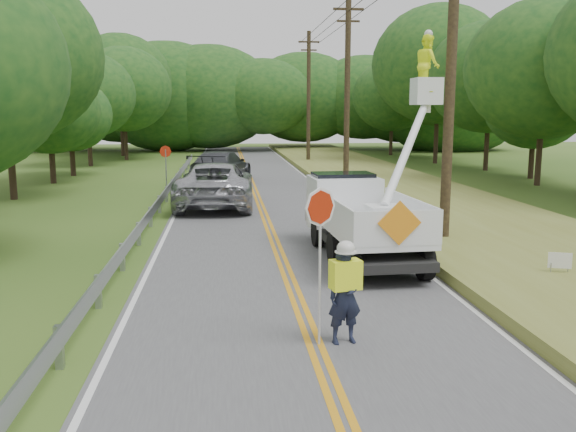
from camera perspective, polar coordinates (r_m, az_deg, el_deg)
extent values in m
plane|color=#315419|center=(9.34, 3.92, -15.40)|extent=(140.00, 140.00, 0.00)
cube|color=#4A4B4C|center=(22.73, -2.07, -0.33)|extent=(7.20, 96.00, 0.02)
cube|color=orange|center=(22.72, -2.32, -0.30)|extent=(0.12, 96.00, 0.00)
cube|color=orange|center=(22.73, -1.82, -0.29)|extent=(0.12, 96.00, 0.00)
cube|color=silver|center=(22.76, -10.77, -0.44)|extent=(0.12, 96.00, 0.00)
cube|color=silver|center=(23.21, 6.46, -0.14)|extent=(0.12, 96.00, 0.00)
cube|color=#929599|center=(10.34, -20.58, -11.38)|extent=(0.12, 0.14, 0.70)
cube|color=#929599|center=(13.12, -17.30, -6.74)|extent=(0.12, 0.14, 0.70)
cube|color=#929599|center=(15.97, -15.21, -3.72)|extent=(0.12, 0.14, 0.70)
cube|color=#929599|center=(18.87, -13.77, -1.63)|extent=(0.12, 0.14, 0.70)
cube|color=#929599|center=(21.80, -12.72, -0.09)|extent=(0.12, 0.14, 0.70)
cube|color=#929599|center=(24.74, -11.91, 1.08)|extent=(0.12, 0.14, 0.70)
cube|color=#929599|center=(27.70, -11.28, 2.01)|extent=(0.12, 0.14, 0.70)
cube|color=#929599|center=(30.66, -10.77, 2.75)|extent=(0.12, 0.14, 0.70)
cube|color=#929599|center=(33.63, -10.35, 3.36)|extent=(0.12, 0.14, 0.70)
cube|color=#929599|center=(36.61, -9.99, 3.88)|extent=(0.12, 0.14, 0.70)
cube|color=#929599|center=(39.59, -9.69, 4.31)|extent=(0.12, 0.14, 0.70)
cube|color=#929599|center=(42.57, -9.44, 4.69)|extent=(0.12, 0.14, 0.70)
cube|color=#929599|center=(45.55, -9.21, 5.01)|extent=(0.12, 0.14, 0.70)
cube|color=#929599|center=(23.71, -11.94, 1.33)|extent=(0.05, 48.00, 0.34)
cylinder|color=black|center=(18.54, 14.94, 12.58)|extent=(0.30, 0.30, 10.00)
cylinder|color=black|center=(32.99, 5.54, 11.44)|extent=(0.30, 0.30, 10.00)
cube|color=black|center=(33.39, 5.67, 18.67)|extent=(1.60, 0.12, 0.12)
cube|color=black|center=(33.30, 5.65, 17.65)|extent=(1.20, 0.10, 0.10)
cylinder|color=black|center=(47.79, 1.93, 10.92)|extent=(0.30, 0.30, 10.00)
cube|color=black|center=(48.06, 1.96, 15.93)|extent=(1.60, 0.12, 0.12)
cube|color=black|center=(48.00, 1.96, 15.22)|extent=(1.20, 0.10, 0.10)
cube|color=olive|center=(24.23, 14.93, 0.31)|extent=(7.00, 96.00, 0.30)
cylinder|color=#332319|center=(30.55, -24.42, 4.90)|extent=(0.32, 0.32, 3.74)
ellipsoid|color=#154218|center=(30.58, -25.04, 13.46)|extent=(8.73, 8.73, 7.68)
cylinder|color=#332319|center=(36.70, -21.14, 4.71)|extent=(0.32, 0.32, 2.38)
ellipsoid|color=#154218|center=(36.59, -21.42, 9.25)|extent=(5.56, 5.56, 4.89)
cylinder|color=#332319|center=(40.64, -19.47, 5.10)|extent=(0.32, 0.32, 2.21)
ellipsoid|color=#154218|center=(40.54, -19.68, 8.90)|extent=(5.15, 5.15, 4.53)
cylinder|color=#332319|center=(47.57, -18.02, 6.26)|extent=(0.32, 0.32, 3.02)
ellipsoid|color=#154218|center=(47.53, -18.26, 10.69)|extent=(7.04, 7.04, 6.19)
cylinder|color=#332319|center=(52.90, -14.90, 6.89)|extent=(0.32, 0.32, 3.37)
ellipsoid|color=#154218|center=(52.88, -15.10, 11.35)|extent=(7.87, 7.87, 6.92)
cylinder|color=#332319|center=(57.98, -15.22, 7.39)|extent=(0.32, 0.32, 3.96)
ellipsoid|color=#154218|center=(58.01, -15.43, 12.17)|extent=(9.25, 9.25, 8.14)
cylinder|color=#332319|center=(35.93, 22.39, 5.52)|extent=(0.32, 0.32, 3.61)
ellipsoid|color=#154218|center=(35.94, 22.85, 12.56)|extent=(8.43, 8.43, 7.42)
cylinder|color=#332319|center=(39.54, 21.78, 5.11)|extent=(0.32, 0.32, 2.56)
ellipsoid|color=#154218|center=(39.45, 22.07, 9.63)|extent=(5.97, 5.97, 5.25)
cylinder|color=#332319|center=(44.03, 18.05, 6.42)|extent=(0.32, 0.32, 3.64)
ellipsoid|color=#154218|center=(44.04, 18.36, 12.20)|extent=(8.49, 8.49, 7.47)
cylinder|color=#332319|center=(49.06, 13.65, 7.34)|extent=(0.32, 0.32, 4.37)
ellipsoid|color=#154218|center=(49.16, 13.90, 13.57)|extent=(10.20, 10.20, 8.98)
cylinder|color=#332319|center=(53.78, 13.69, 7.31)|extent=(0.32, 0.32, 3.99)
ellipsoid|color=#154218|center=(53.82, 13.90, 12.51)|extent=(9.31, 9.31, 8.19)
cylinder|color=#332319|center=(58.07, 9.59, 7.20)|extent=(0.32, 0.32, 3.16)
ellipsoid|color=#154218|center=(58.04, 9.70, 11.01)|extent=(7.37, 7.37, 6.49)
ellipsoid|color=#154218|center=(66.54, -23.35, 10.23)|extent=(11.89, 8.92, 8.92)
ellipsoid|color=#154218|center=(68.10, -19.44, 10.44)|extent=(13.05, 9.79, 9.79)
ellipsoid|color=#154218|center=(66.49, -15.40, 10.67)|extent=(12.48, 9.36, 9.36)
ellipsoid|color=#154218|center=(65.03, -11.25, 10.86)|extent=(14.96, 11.22, 11.22)
ellipsoid|color=#154218|center=(64.52, -7.37, 10.97)|extent=(14.12, 10.59, 10.59)
ellipsoid|color=#154218|center=(62.88, -2.35, 11.08)|extent=(10.15, 7.61, 7.61)
ellipsoid|color=#154218|center=(66.70, 1.49, 11.00)|extent=(12.74, 9.56, 9.56)
ellipsoid|color=#154218|center=(67.03, 7.16, 10.92)|extent=(11.88, 8.91, 8.91)
ellipsoid|color=#154218|center=(67.16, 10.66, 10.83)|extent=(12.75, 9.56, 9.56)
ellipsoid|color=#154218|center=(66.74, 15.09, 10.68)|extent=(16.65, 12.49, 12.49)
imported|color=#191E33|center=(10.57, 5.36, -7.44)|extent=(0.68, 0.51, 1.67)
cube|color=#DAEE1D|center=(10.47, 5.39, -5.47)|extent=(0.56, 0.41, 0.51)
ellipsoid|color=silver|center=(10.35, 5.43, -2.98)|extent=(0.31, 0.31, 0.25)
cylinder|color=#B7B7B7|center=(10.36, 2.97, -5.85)|extent=(0.04, 0.04, 2.33)
cylinder|color=#AA2009|center=(10.10, 3.03, 0.85)|extent=(0.57, 0.40, 0.67)
cylinder|color=black|center=(14.33, 5.98, -4.56)|extent=(0.31, 0.87, 0.85)
cylinder|color=black|center=(14.87, 12.65, -4.22)|extent=(0.31, 0.87, 0.85)
cylinder|color=black|center=(16.01, 4.37, -3.02)|extent=(0.31, 0.87, 0.85)
cylinder|color=black|center=(16.50, 10.42, -2.77)|extent=(0.31, 0.87, 0.85)
cylinder|color=black|center=(18.14, 2.79, -1.49)|extent=(0.31, 0.87, 0.85)
cylinder|color=black|center=(18.57, 8.19, -1.32)|extent=(0.31, 0.87, 0.85)
cube|color=black|center=(16.47, 7.19, -2.48)|extent=(2.14, 5.78, 0.22)
cube|color=white|center=(15.79, 7.84, -1.37)|extent=(2.24, 4.19, 0.20)
cube|color=white|center=(15.46, 4.30, 0.13)|extent=(0.25, 4.09, 0.80)
cube|color=white|center=(16.03, 11.33, 0.31)|extent=(0.25, 4.09, 0.80)
cube|color=white|center=(13.81, 10.26, -1.15)|extent=(2.05, 0.15, 0.80)
cube|color=white|center=(18.63, 5.23, 1.19)|extent=(2.08, 1.79, 1.60)
cube|color=black|center=(18.72, 5.13, 3.03)|extent=(1.83, 1.24, 0.67)
cube|color=white|center=(14.79, 8.95, -0.40)|extent=(0.84, 0.84, 0.71)
cube|color=white|center=(18.28, 12.79, 11.27)|extent=(0.76, 0.76, 0.76)
imported|color=#DAEE1D|center=(18.32, 12.88, 13.63)|extent=(0.62, 0.80, 1.65)
cube|color=orange|center=(13.73, 10.36, -0.65)|extent=(1.01, 0.09, 1.01)
imported|color=#A6A7AE|center=(25.94, -6.78, 2.95)|extent=(3.36, 6.82, 1.86)
imported|color=#383B40|center=(34.89, -6.29, 4.61)|extent=(3.92, 6.57, 1.78)
cylinder|color=#929599|center=(27.89, -11.30, 3.75)|extent=(0.06, 0.06, 2.33)
cylinder|color=#AA2009|center=(27.80, -11.37, 5.92)|extent=(0.51, 0.20, 0.53)
cube|color=white|center=(15.47, 24.04, -3.81)|extent=(0.50, 0.20, 0.36)
cylinder|color=#929599|center=(15.44, 23.29, -4.98)|extent=(0.02, 0.02, 0.52)
cylinder|color=#929599|center=(15.65, 24.63, -4.89)|extent=(0.02, 0.02, 0.52)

